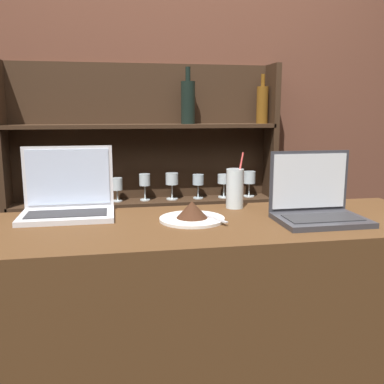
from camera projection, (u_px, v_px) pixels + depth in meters
name	position (u px, v px, depth m)	size (l,w,h in m)	color
bar_counter	(207.00, 359.00, 1.53)	(1.62, 0.54, 1.01)	#4C3019
back_wall	(168.00, 117.00, 2.37)	(7.00, 0.06, 2.70)	brown
back_shelf	(147.00, 208.00, 2.36)	(1.44, 0.18, 1.63)	#332114
laptop_near	(68.00, 200.00, 1.52)	(0.32, 0.21, 0.24)	silver
laptop_far	(316.00, 205.00, 1.46)	(0.29, 0.21, 0.23)	#333338
cake_plate	(192.00, 214.00, 1.45)	(0.22, 0.22, 0.07)	silver
water_glass	(235.00, 188.00, 1.64)	(0.07, 0.07, 0.21)	silver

